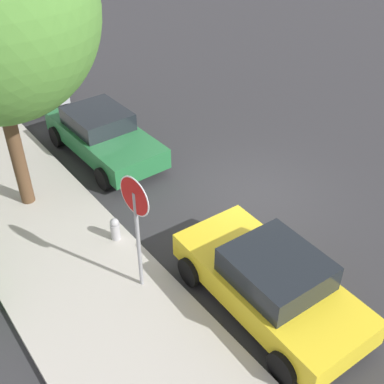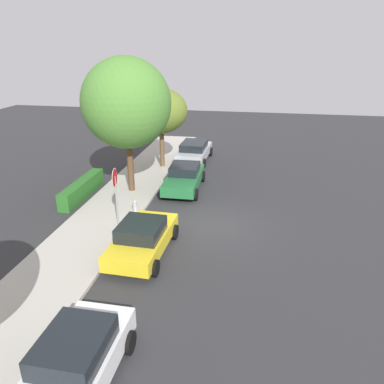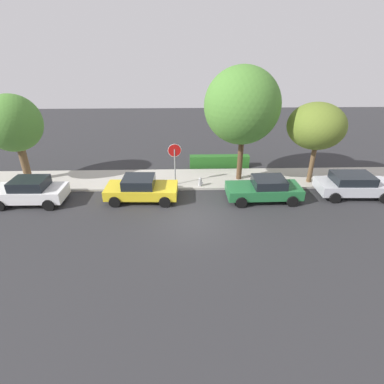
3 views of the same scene
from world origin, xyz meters
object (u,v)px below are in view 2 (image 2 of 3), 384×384
(stop_sign, at_px, (115,187))
(street_tree_near_corner, at_px, (126,103))
(parked_car_green, at_px, (184,177))
(fire_hydrant, at_px, (135,207))
(parked_car_yellow, at_px, (143,238))
(street_tree_mid_block, at_px, (160,111))
(parked_car_white, at_px, (74,364))
(parked_car_silver, at_px, (194,151))

(stop_sign, bearing_deg, street_tree_near_corner, 10.26)
(parked_car_green, xyz_separation_m, fire_hydrant, (-3.66, 1.71, -0.34))
(parked_car_yellow, height_order, street_tree_mid_block, street_tree_mid_block)
(street_tree_near_corner, xyz_separation_m, street_tree_mid_block, (4.50, -0.54, -1.13))
(parked_car_yellow, bearing_deg, street_tree_near_corner, 22.52)
(parked_car_white, bearing_deg, parked_car_silver, 1.19)
(parked_car_green, bearing_deg, stop_sign, 159.17)
(stop_sign, height_order, parked_car_white, stop_sign)
(stop_sign, relative_size, street_tree_mid_block, 0.54)
(parked_car_silver, height_order, street_tree_mid_block, street_tree_mid_block)
(parked_car_yellow, relative_size, parked_car_white, 1.05)
(parked_car_white, relative_size, street_tree_mid_block, 0.77)
(parked_car_white, bearing_deg, stop_sign, 13.82)
(parked_car_green, distance_m, street_tree_near_corner, 5.16)
(parked_car_silver, bearing_deg, fire_hydrant, 171.55)
(parked_car_white, relative_size, parked_car_silver, 0.93)
(parked_car_green, bearing_deg, parked_car_silver, 3.82)
(parked_car_yellow, xyz_separation_m, parked_car_green, (7.19, -0.23, -0.01))
(stop_sign, xyz_separation_m, street_tree_mid_block, (8.60, 0.20, 1.83))
(stop_sign, relative_size, street_tree_near_corner, 0.39)
(street_tree_near_corner, bearing_deg, fire_hydrant, -157.88)
(parked_car_silver, distance_m, fire_hydrant, 9.18)
(fire_hydrant, bearing_deg, street_tree_near_corner, 22.12)
(street_tree_near_corner, distance_m, fire_hydrant, 5.31)
(parked_car_green, distance_m, parked_car_silver, 5.43)
(street_tree_near_corner, distance_m, street_tree_mid_block, 4.67)
(parked_car_yellow, distance_m, parked_car_silver, 12.61)
(parked_car_green, relative_size, parked_car_white, 1.07)
(stop_sign, relative_size, parked_car_green, 0.66)
(parked_car_yellow, bearing_deg, street_tree_mid_block, 10.59)
(street_tree_near_corner, bearing_deg, parked_car_white, -167.35)
(street_tree_near_corner, xyz_separation_m, fire_hydrant, (-2.52, -1.02, -4.57))
(stop_sign, distance_m, fire_hydrant, 2.27)
(street_tree_mid_block, bearing_deg, parked_car_yellow, -169.41)
(parked_car_yellow, distance_m, parked_car_green, 7.19)
(parked_car_white, relative_size, street_tree_near_corner, 0.55)
(parked_car_silver, bearing_deg, stop_sign, 171.29)
(parked_car_green, xyz_separation_m, parked_car_white, (-13.46, -0.03, 0.06))
(parked_car_white, xyz_separation_m, street_tree_mid_block, (16.82, 2.23, 3.03))
(parked_car_white, height_order, street_tree_near_corner, street_tree_near_corner)
(stop_sign, relative_size, parked_car_white, 0.71)
(parked_car_yellow, distance_m, fire_hydrant, 3.85)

